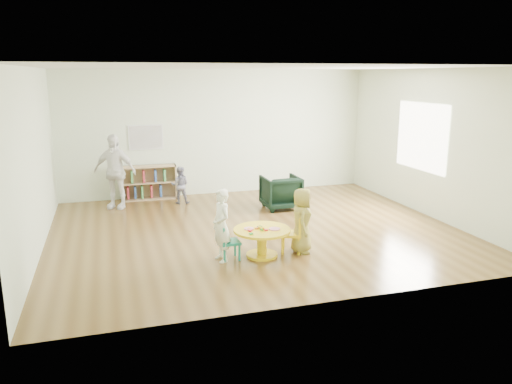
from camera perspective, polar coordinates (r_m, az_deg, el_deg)
room at (r=8.48m, az=-0.00°, el=7.92°), size 7.10×7.00×2.80m
activity_table at (r=7.53m, az=0.68°, el=-5.20°), size 0.86×0.86×0.47m
kid_chair_left at (r=7.42m, az=-3.31°, el=-5.63°), size 0.29×0.29×0.53m
kid_chair_right at (r=7.72m, az=4.37°, el=-4.66°), size 0.41×0.41×0.58m
bookshelf at (r=11.21m, az=-12.25°, el=1.05°), size 1.20×0.30×0.75m
alphabet_poster at (r=11.18m, az=-12.49°, el=6.12°), size 0.74×0.01×0.54m
armchair at (r=10.21m, az=2.85°, el=-0.02°), size 0.72×0.75×0.68m
child_left at (r=7.30m, az=-3.98°, el=-3.83°), size 0.33×0.44×1.08m
child_right at (r=7.68m, az=5.25°, el=-3.27°), size 0.47×0.57×1.01m
toddler at (r=10.69m, az=-8.68°, el=0.78°), size 0.45×0.39×0.80m
adult_caretaker at (r=10.55m, az=-15.86°, el=2.27°), size 0.96×0.73×1.52m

